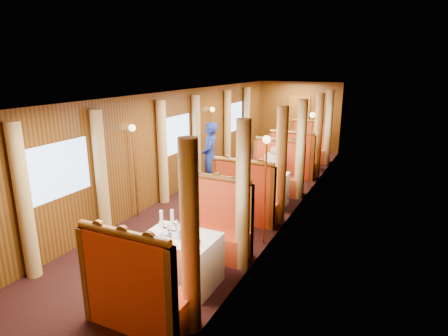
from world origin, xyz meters
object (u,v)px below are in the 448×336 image
Objects in this scene: table_near at (181,260)px; tea_tray at (174,234)px; banquette_far_fwd at (292,162)px; rose_vase_far at (302,138)px; rose_vase_mid at (263,166)px; teapot_back at (177,228)px; teapot_left at (167,231)px; banquette_mid_fwd at (246,201)px; banquette_far_aft at (308,148)px; banquette_mid_aft at (276,175)px; steward at (210,156)px; banquette_near_aft at (213,229)px; banquette_near_fwd at (137,294)px; fruit_plate at (196,242)px; teapot_right at (175,234)px; table_far at (301,156)px; passenger at (273,166)px; table_mid at (263,189)px.

table_near is 3.09× the size of tea_tray.
rose_vase_far is (0.00, 1.03, 0.50)m from banquette_far_fwd.
teapot_back is at bearing -92.02° from rose_vase_mid.
banquette_far_fwd is 3.72× the size of rose_vase_far.
banquette_mid_fwd is at bearing 91.06° from teapot_left.
table_near is 0.78× the size of banquette_far_aft.
banquette_far_fwd is at bearing 93.31° from teapot_left.
steward is (-1.59, -0.51, 0.44)m from banquette_mid_aft.
banquette_near_aft is at bearing 85.85° from teapot_left.
banquette_near_fwd is (0.00, -1.01, 0.05)m from table_near.
fruit_plate is 0.58× the size of rose_vase_far.
banquette_mid_aft is at bearing 92.78° from teapot_left.
fruit_plate reaches higher than tea_tray.
teapot_right is at bearing -91.65° from banquette_near_aft.
fruit_plate is (0.32, -7.11, 0.39)m from table_far.
passenger is at bearing 108.99° from teapot_right.
banquette_far_fwd is 3.72× the size of rose_vase_mid.
table_far is at bearing 90.00° from rose_vase_mid.
rose_vase_mid reaches higher than table_far.
banquette_near_aft is at bearing 90.00° from banquette_near_fwd.
banquette_far_fwd is at bearing 90.00° from banquette_mid_aft.
rose_vase_far is (0.00, 4.53, 0.50)m from banquette_mid_fwd.
steward is at bearing -172.40° from passenger.
banquette_near_fwd is 4.53m from rose_vase_mid.
teapot_left is at bearing -91.24° from banquette_far_aft.
rose_vase_far is at bearing 89.93° from banquette_far_fwd.
table_far is 7.02m from tea_tray.
banquette_far_fwd is at bearing 109.11° from teapot_right.
banquette_near_fwd is 8.50× the size of teapot_back.
banquette_far_fwd is 8.50× the size of teapot_back.
teapot_back is at bearing 154.58° from fruit_plate.
banquette_near_aft is at bearing -90.00° from table_mid.
table_mid is 2.92× the size of rose_vase_mid.
fruit_plate is 4.54m from steward.
banquette_near_fwd reaches higher than teapot_left.
teapot_left is 0.76× the size of fruit_plate.
table_near is 0.61× the size of steward.
table_near is 1.02m from banquette_near_fwd.
banquette_mid_aft is at bearing 90.00° from passenger.
table_far is 1.38× the size of passenger.
banquette_mid_aft reaches higher than fruit_plate.
rose_vase_mid is (0.00, -3.51, 0.55)m from table_far.
table_near is at bearing 27.83° from teapot_left.
table_near is 1.00× the size of table_mid.
table_near is at bearing 6.61° from tea_tray.
steward reaches higher than rose_vase_mid.
table_near is 5.99m from banquette_far_fwd.
table_far is 2.81m from passenger.
banquette_far_fwd reaches higher than table_mid.
banquette_near_aft reaches higher than tea_tray.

